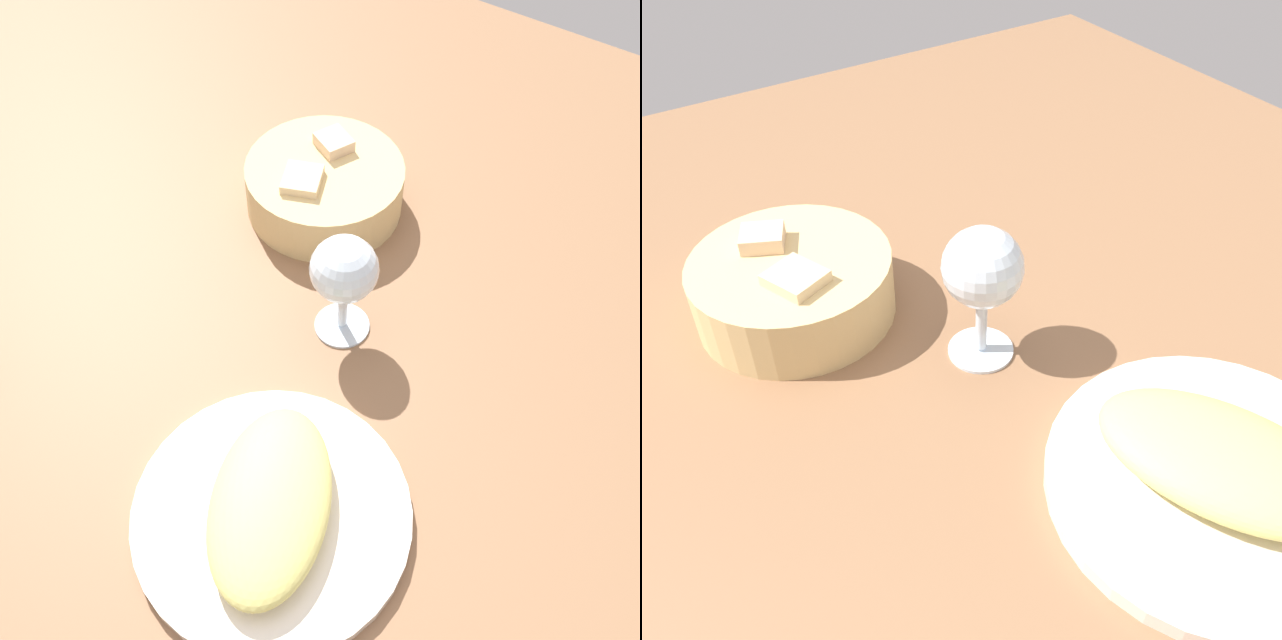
% 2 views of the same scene
% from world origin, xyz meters
% --- Properties ---
extents(ground_plane, '(1.40, 1.40, 0.02)m').
position_xyz_m(ground_plane, '(0.00, 0.00, -0.01)').
color(ground_plane, '#896142').
extents(plate, '(0.25, 0.25, 0.01)m').
position_xyz_m(plate, '(-0.14, -0.14, 0.01)').
color(plate, silver).
rests_on(plate, ground_plane).
extents(omelette, '(0.21, 0.17, 0.04)m').
position_xyz_m(omelette, '(-0.14, -0.14, 0.03)').
color(omelette, '#DED472').
rests_on(omelette, plate).
extents(lettuce_garnish, '(0.05, 0.05, 0.01)m').
position_xyz_m(lettuce_garnish, '(-0.09, -0.12, 0.02)').
color(lettuce_garnish, '#498933').
rests_on(lettuce_garnish, plate).
extents(bread_basket, '(0.18, 0.18, 0.07)m').
position_xyz_m(bread_basket, '(0.21, 0.04, 0.03)').
color(bread_basket, '#DABA7B').
rests_on(bread_basket, ground_plane).
extents(wine_glass_near, '(0.07, 0.07, 0.13)m').
position_xyz_m(wine_glass_near, '(0.07, -0.08, 0.09)').
color(wine_glass_near, silver).
rests_on(wine_glass_near, ground_plane).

